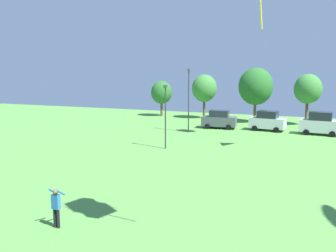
{
  "coord_description": "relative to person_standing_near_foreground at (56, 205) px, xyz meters",
  "views": [
    {
      "loc": [
        4.92,
        1.65,
        6.79
      ],
      "look_at": [
        -0.68,
        14.87,
        4.63
      ],
      "focal_mm": 38.0,
      "sensor_mm": 36.0,
      "label": 1
    }
  ],
  "objects": [
    {
      "name": "person_standing_near_foreground",
      "position": [
        0.0,
        0.0,
        0.0
      ],
      "size": [
        0.52,
        0.52,
        1.8
      ],
      "rotation": [
        0.0,
        0.0,
        0.56
      ],
      "color": "black",
      "rests_on": "ground"
    },
    {
      "name": "parked_car_leftmost",
      "position": [
        -0.76,
        30.54,
        0.09
      ],
      "size": [
        4.31,
        2.41,
        2.25
      ],
      "rotation": [
        0.0,
        0.0,
        0.1
      ],
      "color": "#4C5156",
      "rests_on": "ground"
    },
    {
      "name": "treeline_tree_3",
      "position": [
        9.03,
        37.57,
        3.68
      ],
      "size": [
        3.49,
        3.49,
        6.65
      ],
      "color": "brown",
      "rests_on": "ground"
    },
    {
      "name": "parked_car_third_from_left",
      "position": [
        10.69,
        30.32,
        0.23
      ],
      "size": [
        4.34,
        2.29,
        2.56
      ],
      "rotation": [
        0.0,
        0.0,
        -0.08
      ],
      "color": "silver",
      "rests_on": "ground"
    },
    {
      "name": "parked_car_second_from_left",
      "position": [
        4.97,
        31.02,
        0.14
      ],
      "size": [
        4.23,
        2.43,
        2.35
      ],
      "rotation": [
        0.0,
        0.0,
        -0.11
      ],
      "color": "silver",
      "rests_on": "ground"
    },
    {
      "name": "light_post_0",
      "position": [
        -2.14,
        17.07,
        2.24
      ],
      "size": [
        0.36,
        0.2,
        5.73
      ],
      "color": "#2D2D33",
      "rests_on": "ground"
    },
    {
      "name": "treeline_tree_2",
      "position": [
        2.39,
        37.51,
        3.92
      ],
      "size": [
        4.62,
        4.62,
        7.5
      ],
      "color": "brown",
      "rests_on": "ground"
    },
    {
      "name": "treeline_tree_1",
      "position": [
        -5.39,
        39.18,
        3.47
      ],
      "size": [
        3.71,
        3.71,
        6.55
      ],
      "color": "brown",
      "rests_on": "ground"
    },
    {
      "name": "light_post_1",
      "position": [
        -3.26,
        26.32,
        3.0
      ],
      "size": [
        0.36,
        0.2,
        7.22
      ],
      "color": "#2D2D33",
      "rests_on": "ground"
    },
    {
      "name": "treeline_tree_0",
      "position": [
        -12.45,
        39.35,
        2.7
      ],
      "size": [
        3.29,
        3.29,
        5.55
      ],
      "color": "brown",
      "rests_on": "ground"
    }
  ]
}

